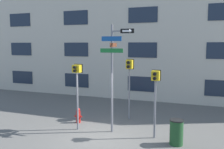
# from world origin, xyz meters

# --- Properties ---
(ground_plane) EXTENTS (60.00, 60.00, 0.00)m
(ground_plane) POSITION_xyz_m (0.00, 0.00, 0.00)
(ground_plane) COLOR #595651
(building_facade) EXTENTS (24.00, 0.63, 11.06)m
(building_facade) POSITION_xyz_m (-0.00, 7.29, 5.53)
(building_facade) COLOR beige
(building_facade) RESTS_ON ground_plane
(street_sign_pole) EXTENTS (1.42, 0.76, 4.48)m
(street_sign_pole) POSITION_xyz_m (0.29, 0.78, 2.72)
(street_sign_pole) COLOR slate
(street_sign_pole) RESTS_ON ground_plane
(pedestrian_signal_left) EXTENTS (0.40, 0.40, 2.85)m
(pedestrian_signal_left) POSITION_xyz_m (-1.28, 0.53, 2.21)
(pedestrian_signal_left) COLOR slate
(pedestrian_signal_left) RESTS_ON ground_plane
(pedestrian_signal_right) EXTENTS (0.36, 0.40, 2.70)m
(pedestrian_signal_right) POSITION_xyz_m (2.03, 0.70, 2.10)
(pedestrian_signal_right) COLOR slate
(pedestrian_signal_right) RESTS_ON ground_plane
(pedestrian_signal_across) EXTENTS (0.37, 0.40, 2.97)m
(pedestrian_signal_across) POSITION_xyz_m (0.38, 2.78, 2.33)
(pedestrian_signal_across) COLOR slate
(pedestrian_signal_across) RESTS_ON ground_plane
(fire_hydrant) EXTENTS (0.37, 0.21, 0.70)m
(fire_hydrant) POSITION_xyz_m (-1.71, 1.39, 0.34)
(fire_hydrant) COLOR red
(fire_hydrant) RESTS_ON ground_plane
(trash_bin) EXTENTS (0.52, 0.52, 0.95)m
(trash_bin) POSITION_xyz_m (2.92, 0.31, 0.48)
(trash_bin) COLOR #1E4723
(trash_bin) RESTS_ON ground_plane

